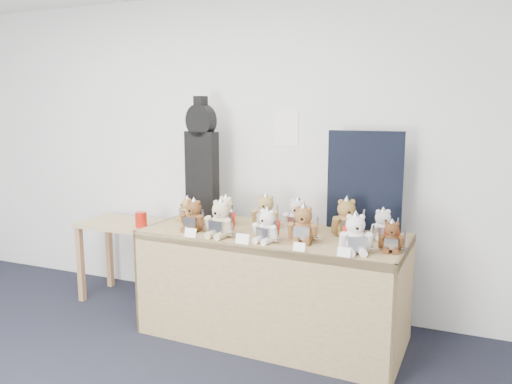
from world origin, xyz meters
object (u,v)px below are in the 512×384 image
at_px(teddy_back_end, 383,226).
at_px(teddy_front_far_left, 194,217).
at_px(teddy_back_right, 347,219).
at_px(red_cup, 141,220).
at_px(teddy_front_right, 303,226).
at_px(teddy_front_centre, 267,227).
at_px(teddy_back_far_left, 187,210).
at_px(display_table, 268,258).
at_px(teddy_front_left, 221,220).
at_px(teddy_back_centre_right, 297,216).
at_px(teddy_front_end, 391,238).
at_px(teddy_back_left, 225,212).
at_px(teddy_back_centre_left, 265,213).
at_px(teddy_front_far_right, 355,235).
at_px(guitar_case, 202,159).
at_px(side_table, 129,236).

bearing_deg(teddy_back_end, teddy_front_far_left, 162.79).
distance_m(teddy_front_far_left, teddy_back_right, 1.14).
relative_size(red_cup, teddy_front_right, 0.45).
height_order(teddy_front_centre, teddy_back_far_left, teddy_front_centre).
relative_size(display_table, teddy_front_left, 6.52).
bearing_deg(teddy_back_centre_right, teddy_front_left, -140.55).
bearing_deg(teddy_back_far_left, teddy_front_centre, 13.46).
bearing_deg(teddy_back_end, red_cup, 152.01).
relative_size(teddy_front_left, teddy_back_right, 0.98).
height_order(display_table, teddy_front_left, teddy_front_left).
bearing_deg(teddy_back_centre_right, teddy_back_end, -1.72).
distance_m(display_table, teddy_front_end, 0.93).
distance_m(red_cup, teddy_back_far_left, 0.46).
bearing_deg(teddy_front_far_left, teddy_back_left, 66.12).
xyz_separation_m(teddy_front_right, teddy_back_centre_left, (-0.40, 0.30, 0.00)).
height_order(teddy_front_far_left, teddy_front_right, teddy_front_right).
height_order(teddy_front_far_left, teddy_front_far_right, teddy_front_far_right).
bearing_deg(teddy_front_right, teddy_back_left, 151.85).
xyz_separation_m(teddy_front_far_right, teddy_back_end, (0.12, 0.37, -0.01)).
height_order(teddy_front_end, teddy_back_centre_left, teddy_back_centre_left).
bearing_deg(guitar_case, teddy_front_end, -1.65).
distance_m(display_table, teddy_back_right, 0.64).
bearing_deg(teddy_front_centre, teddy_back_left, 155.52).
bearing_deg(teddy_front_far_left, teddy_back_end, 11.88).
xyz_separation_m(side_table, teddy_front_centre, (1.51, -0.46, 0.32)).
bearing_deg(teddy_front_centre, teddy_back_end, 36.55).
bearing_deg(teddy_front_right, display_table, 155.27).
relative_size(teddy_front_far_right, teddy_back_end, 1.13).
bearing_deg(teddy_front_end, teddy_back_centre_right, 153.26).
bearing_deg(teddy_front_far_right, guitar_case, 137.63).
relative_size(teddy_front_right, teddy_back_centre_right, 1.01).
height_order(teddy_front_centre, teddy_back_centre_left, teddy_back_centre_left).
xyz_separation_m(display_table, side_table, (-1.45, 0.27, -0.04)).
distance_m(teddy_front_far_left, teddy_back_left, 0.31).
xyz_separation_m(side_table, teddy_front_left, (1.15, -0.45, 0.34)).
xyz_separation_m(teddy_front_far_left, teddy_front_right, (0.86, 0.01, 0.01)).
distance_m(teddy_front_right, teddy_back_end, 0.56).
bearing_deg(side_table, teddy_front_right, -12.11).
xyz_separation_m(display_table, teddy_front_end, (0.89, -0.08, 0.26)).
bearing_deg(guitar_case, display_table, -12.19).
bearing_deg(teddy_back_centre_right, teddy_back_centre_left, 175.65).
bearing_deg(teddy_back_end, teddy_back_right, 145.00).
xyz_separation_m(teddy_back_centre_left, teddy_back_right, (0.64, -0.02, 0.01)).
xyz_separation_m(teddy_front_right, teddy_back_right, (0.24, 0.28, 0.01)).
distance_m(teddy_back_centre_right, teddy_back_end, 0.64).
distance_m(side_table, teddy_back_end, 2.28).
xyz_separation_m(red_cup, teddy_front_far_right, (1.92, -0.37, 0.14)).
bearing_deg(red_cup, side_table, 152.40).
xyz_separation_m(teddy_front_far_right, teddy_back_far_left, (-1.47, 0.39, -0.03)).
bearing_deg(teddy_front_end, teddy_back_right, 135.92).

